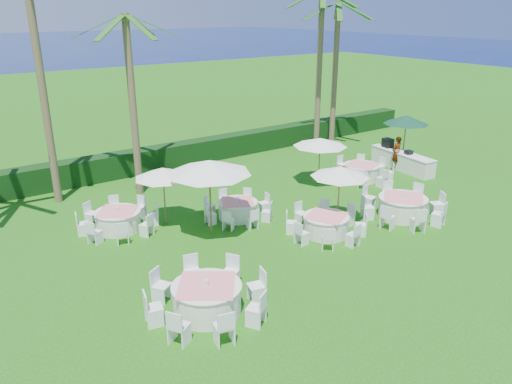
% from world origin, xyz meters
% --- Properties ---
extents(ground, '(120.00, 120.00, 0.00)m').
position_xyz_m(ground, '(0.00, 0.00, 0.00)').
color(ground, '#1D540E').
rests_on(ground, ground).
extents(hedge, '(34.00, 1.00, 1.20)m').
position_xyz_m(hedge, '(0.00, 12.00, 0.60)').
color(hedge, black).
rests_on(hedge, ground).
extents(banquet_table_a, '(3.44, 3.44, 1.03)m').
position_xyz_m(banquet_table_a, '(-5.60, -0.99, 0.45)').
color(banquet_table_a, white).
rests_on(banquet_table_a, ground).
extents(banquet_table_b, '(3.01, 3.01, 0.91)m').
position_xyz_m(banquet_table_b, '(0.61, 0.89, 0.40)').
color(banquet_table_b, white).
rests_on(banquet_table_b, ground).
extents(banquet_table_c, '(3.38, 3.38, 1.02)m').
position_xyz_m(banquet_table_c, '(4.30, 0.34, 0.45)').
color(banquet_table_c, white).
rests_on(banquet_table_c, ground).
extents(banquet_table_d, '(3.03, 3.03, 0.93)m').
position_xyz_m(banquet_table_d, '(-5.60, 5.80, 0.40)').
color(banquet_table_d, white).
rests_on(banquet_table_d, ground).
extents(banquet_table_e, '(2.83, 2.83, 0.87)m').
position_xyz_m(banquet_table_e, '(-1.23, 4.10, 0.37)').
color(banquet_table_e, white).
rests_on(banquet_table_e, ground).
extents(banquet_table_f, '(3.07, 3.07, 0.93)m').
position_xyz_m(banquet_table_f, '(6.41, 4.60, 0.41)').
color(banquet_table_f, white).
rests_on(banquet_table_f, ground).
extents(umbrella_a, '(3.11, 3.11, 2.89)m').
position_xyz_m(umbrella_a, '(-2.88, 3.42, 2.64)').
color(umbrella_a, brown).
rests_on(umbrella_a, ground).
extents(umbrella_b, '(2.26, 2.26, 2.37)m').
position_xyz_m(umbrella_b, '(1.66, 1.36, 2.16)').
color(umbrella_b, brown).
rests_on(umbrella_b, ground).
extents(umbrella_c, '(2.20, 2.20, 2.32)m').
position_xyz_m(umbrella_c, '(-3.88, 5.25, 2.12)').
color(umbrella_c, brown).
rests_on(umbrella_c, ground).
extents(umbrella_d, '(2.56, 2.56, 2.27)m').
position_xyz_m(umbrella_d, '(4.27, 5.36, 2.07)').
color(umbrella_d, brown).
rests_on(umbrella_d, ground).
extents(umbrella_green, '(2.42, 2.42, 2.66)m').
position_xyz_m(umbrella_green, '(10.26, 5.21, 2.43)').
color(umbrella_green, brown).
rests_on(umbrella_green, ground).
extents(buffet_table, '(1.25, 4.01, 1.40)m').
position_xyz_m(buffet_table, '(9.42, 4.61, 0.49)').
color(buffet_table, white).
rests_on(buffet_table, ground).
extents(staff_person, '(0.66, 0.44, 1.77)m').
position_xyz_m(staff_person, '(9.10, 4.73, 0.89)').
color(staff_person, gray).
rests_on(staff_person, ground).
extents(palm_a, '(4.40, 4.02, 10.90)m').
position_xyz_m(palm_a, '(-6.69, 10.18, 5.93)').
color(palm_a, brown).
rests_on(palm_a, ground).
extents(palm_b, '(4.17, 4.40, 7.84)m').
position_xyz_m(palm_b, '(-3.33, 9.13, 4.36)').
color(palm_b, brown).
rests_on(palm_b, ground).
extents(palm_d, '(4.37, 4.24, 9.00)m').
position_xyz_m(palm_d, '(8.26, 10.04, 4.96)').
color(palm_d, brown).
rests_on(palm_d, ground).
extents(palm_e, '(4.37, 4.25, 8.37)m').
position_xyz_m(palm_e, '(9.21, 9.73, 4.63)').
color(palm_e, brown).
rests_on(palm_e, ground).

